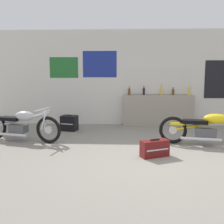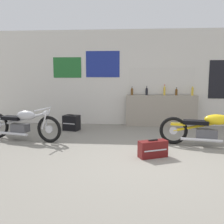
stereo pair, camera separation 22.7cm
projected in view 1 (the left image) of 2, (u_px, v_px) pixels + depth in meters
name	position (u px, v px, depth m)	size (l,w,h in m)	color
ground_plane	(158.00, 161.00, 4.63)	(24.00, 24.00, 0.00)	gray
wall_back	(145.00, 78.00, 7.75)	(10.00, 0.07, 2.80)	silver
sill_counter	(158.00, 110.00, 7.70)	(2.04, 0.28, 0.91)	gray
bottle_leftmost	(129.00, 91.00, 7.66)	(0.07, 0.07, 0.25)	#5B3814
bottle_left_center	(144.00, 91.00, 7.63)	(0.07, 0.07, 0.26)	black
bottle_center	(161.00, 90.00, 7.66)	(0.06, 0.06, 0.30)	gold
bottle_right_center	(173.00, 92.00, 7.60)	(0.07, 0.07, 0.23)	#5B3814
bottle_rightmost	(189.00, 91.00, 7.53)	(0.06, 0.06, 0.30)	gold
motorcycle_yellow	(209.00, 128.00, 5.57)	(2.10, 0.67, 0.77)	black
motorcycle_silver	(21.00, 124.00, 5.96)	(1.97, 0.72, 0.76)	black
hard_case_darkred	(155.00, 148.00, 4.86)	(0.57, 0.40, 0.34)	maroon
hard_case_black	(69.00, 123.00, 7.08)	(0.47, 0.39, 0.44)	black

